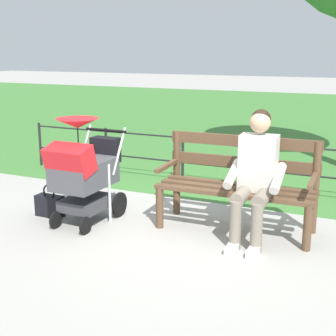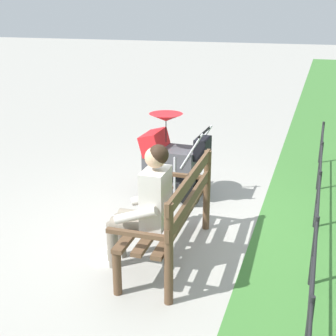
{
  "view_description": "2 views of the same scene",
  "coord_description": "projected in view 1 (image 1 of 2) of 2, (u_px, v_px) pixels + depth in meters",
  "views": [
    {
      "loc": [
        -1.85,
        4.42,
        1.82
      ],
      "look_at": [
        0.15,
        0.06,
        0.61
      ],
      "focal_mm": 50.08,
      "sensor_mm": 36.0,
      "label": 1
    },
    {
      "loc": [
        -4.52,
        -1.38,
        2.45
      ],
      "look_at": [
        0.24,
        0.23,
        0.68
      ],
      "focal_mm": 48.93,
      "sensor_mm": 36.0,
      "label": 2
    }
  ],
  "objects": [
    {
      "name": "park_fence",
      "position": [
        226.0,
        158.0,
        6.27
      ],
      "size": [
        6.28,
        0.04,
        0.7
      ],
      "color": "black",
      "rests_on": "ground"
    },
    {
      "name": "grass_lawn",
      "position": [
        308.0,
        119.0,
        12.84
      ],
      "size": [
        40.0,
        16.0,
        0.01
      ],
      "primitive_type": "cube",
      "color": "#3D7533",
      "rests_on": "ground"
    },
    {
      "name": "handbag",
      "position": [
        50.0,
        205.0,
        5.27
      ],
      "size": [
        0.32,
        0.14,
        0.37
      ],
      "color": "black",
      "rests_on": "ground"
    },
    {
      "name": "person_on_bench",
      "position": [
        255.0,
        173.0,
        4.5
      ],
      "size": [
        0.54,
        0.74,
        1.28
      ],
      "color": "slate",
      "rests_on": "ground"
    },
    {
      "name": "park_bench",
      "position": [
        238.0,
        180.0,
        4.83
      ],
      "size": [
        1.62,
        0.65,
        0.96
      ],
      "color": "brown",
      "rests_on": "ground"
    },
    {
      "name": "stroller",
      "position": [
        84.0,
        170.0,
        4.96
      ],
      "size": [
        0.52,
        0.9,
        1.15
      ],
      "color": "black",
      "rests_on": "ground"
    },
    {
      "name": "ground_plane",
      "position": [
        183.0,
        223.0,
        5.09
      ],
      "size": [
        60.0,
        60.0,
        0.0
      ],
      "primitive_type": "plane",
      "color": "#9E9B93"
    }
  ]
}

